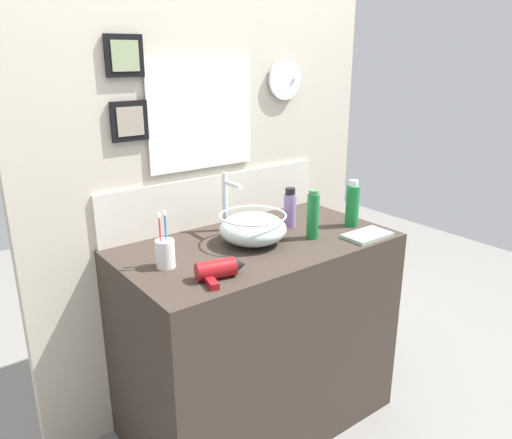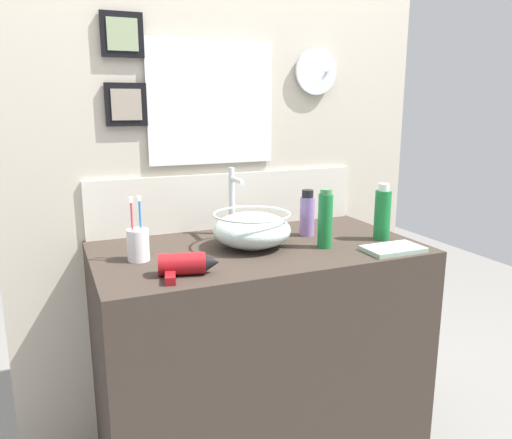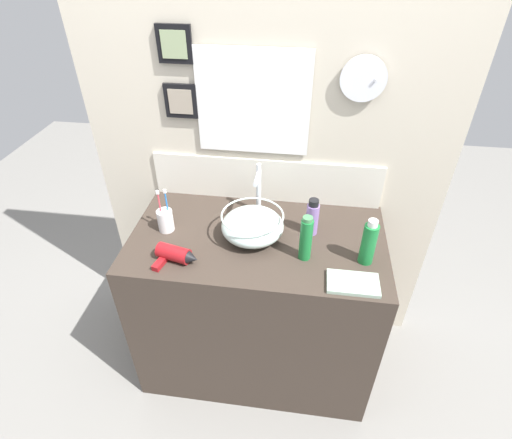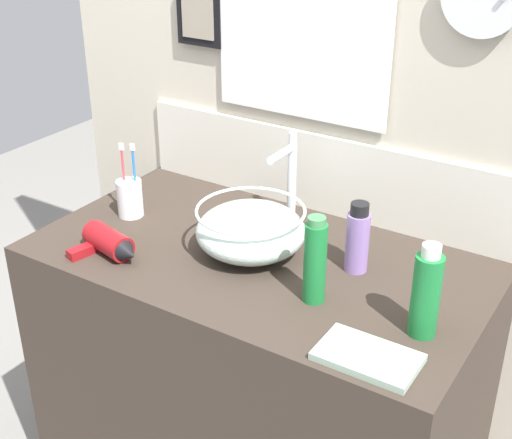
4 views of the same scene
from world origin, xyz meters
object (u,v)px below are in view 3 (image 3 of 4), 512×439
(soap_dispenser, at_px, (306,239))
(hand_towel, at_px, (353,283))
(hair_drier, at_px, (176,255))
(faucet, at_px, (258,186))
(glass_bowl_sink, at_px, (252,226))
(toothbrush_cup, at_px, (166,219))
(spray_bottle, at_px, (369,243))
(lotion_bottle, at_px, (312,218))

(soap_dispenser, height_order, hand_towel, soap_dispenser)
(hair_drier, bearing_deg, hand_towel, -3.18)
(hand_towel, bearing_deg, hair_drier, 176.82)
(faucet, xyz_separation_m, hand_towel, (0.43, -0.43, -0.14))
(hair_drier, relative_size, soap_dispenser, 0.91)
(hand_towel, bearing_deg, soap_dispenser, 145.46)
(glass_bowl_sink, bearing_deg, toothbrush_cup, 178.81)
(glass_bowl_sink, relative_size, soap_dispenser, 1.32)
(hair_drier, bearing_deg, soap_dispenser, 10.08)
(faucet, relative_size, spray_bottle, 1.23)
(hair_drier, xyz_separation_m, spray_bottle, (0.78, 0.10, 0.07))
(lotion_bottle, bearing_deg, hair_drier, -154.21)
(faucet, xyz_separation_m, hair_drier, (-0.29, -0.39, -0.12))
(glass_bowl_sink, relative_size, faucet, 1.06)
(hair_drier, height_order, soap_dispenser, soap_dispenser)
(glass_bowl_sink, relative_size, spray_bottle, 1.30)
(hair_drier, bearing_deg, spray_bottle, 7.61)
(glass_bowl_sink, bearing_deg, hair_drier, -146.61)
(spray_bottle, relative_size, hand_towel, 1.05)
(faucet, height_order, spray_bottle, faucet)
(faucet, bearing_deg, glass_bowl_sink, -90.00)
(toothbrush_cup, bearing_deg, hair_drier, -62.18)
(lotion_bottle, height_order, hand_towel, lotion_bottle)
(spray_bottle, bearing_deg, toothbrush_cup, 173.76)
(toothbrush_cup, distance_m, lotion_bottle, 0.66)
(glass_bowl_sink, relative_size, toothbrush_cup, 1.31)
(lotion_bottle, bearing_deg, hand_towel, -60.74)
(toothbrush_cup, bearing_deg, spray_bottle, -6.24)
(toothbrush_cup, height_order, spray_bottle, spray_bottle)
(toothbrush_cup, bearing_deg, faucet, 24.87)
(glass_bowl_sink, xyz_separation_m, lotion_bottle, (0.26, 0.07, 0.02))
(hair_drier, relative_size, spray_bottle, 0.90)
(hair_drier, distance_m, toothbrush_cup, 0.23)
(spray_bottle, bearing_deg, soap_dispenser, -177.65)
(faucet, height_order, soap_dispenser, faucet)
(faucet, bearing_deg, toothbrush_cup, -155.13)
(glass_bowl_sink, distance_m, faucet, 0.21)
(toothbrush_cup, height_order, soap_dispenser, toothbrush_cup)
(faucet, distance_m, hair_drier, 0.50)
(lotion_bottle, bearing_deg, toothbrush_cup, -174.34)
(glass_bowl_sink, height_order, faucet, faucet)
(faucet, height_order, hair_drier, faucet)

